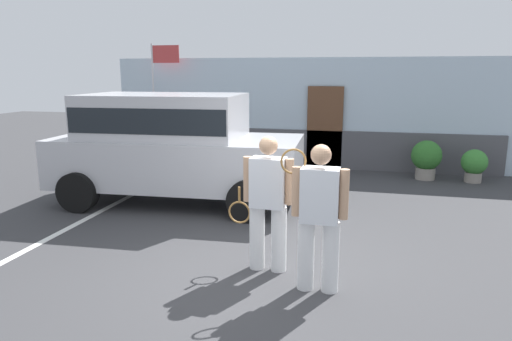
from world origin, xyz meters
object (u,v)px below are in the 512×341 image
(tennis_player_woman, at_px, (319,216))
(potted_plant_by_porch, at_px, (426,158))
(flag_pole, at_px, (159,82))
(parked_suv, at_px, (172,143))
(potted_plant_secondary, at_px, (474,164))
(tennis_player_man, at_px, (268,202))

(tennis_player_woman, xyz_separation_m, potted_plant_by_porch, (1.86, 6.18, -0.38))
(tennis_player_woman, relative_size, potted_plant_by_porch, 1.86)
(flag_pole, bearing_deg, parked_suv, -62.22)
(potted_plant_secondary, bearing_deg, flag_pole, 176.19)
(potted_plant_secondary, bearing_deg, tennis_player_woman, -115.23)
(parked_suv, distance_m, potted_plant_by_porch, 5.88)
(flag_pole, bearing_deg, potted_plant_by_porch, -3.82)
(tennis_player_woman, bearing_deg, potted_plant_by_porch, -106.11)
(tennis_player_man, height_order, flag_pole, flag_pole)
(tennis_player_man, height_order, tennis_player_woman, tennis_player_man)
(tennis_player_man, xyz_separation_m, potted_plant_by_porch, (2.53, 5.76, -0.38))
(tennis_player_man, xyz_separation_m, flag_pole, (-4.29, 6.22, 1.32))
(tennis_player_man, bearing_deg, flag_pole, -52.76)
(potted_plant_by_porch, bearing_deg, parked_suv, -147.74)
(tennis_player_woman, bearing_deg, potted_plant_secondary, -114.59)
(tennis_player_man, distance_m, potted_plant_secondary, 6.73)
(tennis_player_woman, bearing_deg, tennis_player_man, -31.30)
(tennis_player_man, xyz_separation_m, potted_plant_secondary, (3.55, 5.70, -0.46))
(potted_plant_secondary, height_order, flag_pole, flag_pole)
(tennis_player_man, height_order, potted_plant_by_porch, tennis_player_man)
(potted_plant_secondary, bearing_deg, potted_plant_by_porch, 176.23)
(tennis_player_man, distance_m, flag_pole, 7.67)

